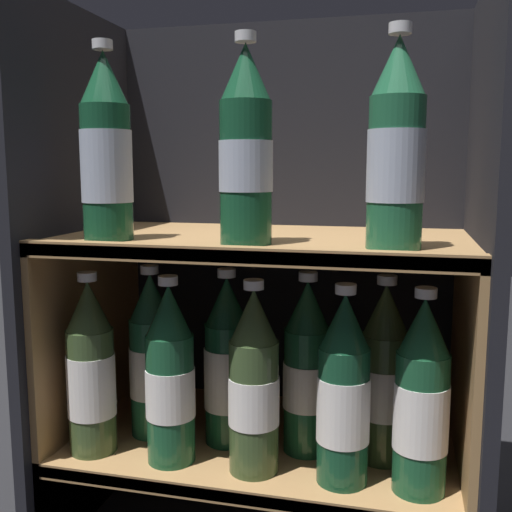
% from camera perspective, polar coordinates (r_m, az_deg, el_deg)
% --- Properties ---
extents(fridge_back_wall, '(0.70, 0.02, 0.91)m').
position_cam_1_polar(fridge_back_wall, '(1.19, 2.96, -0.40)').
color(fridge_back_wall, black).
rests_on(fridge_back_wall, ground_plane).
extents(fridge_side_left, '(0.02, 0.42, 0.91)m').
position_cam_1_polar(fridge_side_left, '(1.13, -16.29, -1.23)').
color(fridge_side_left, black).
rests_on(fridge_side_left, ground_plane).
extents(fridge_side_right, '(0.02, 0.42, 0.91)m').
position_cam_1_polar(fridge_side_right, '(0.98, 20.49, -2.80)').
color(fridge_side_right, black).
rests_on(fridge_side_right, ground_plane).
extents(shelf_lower, '(0.66, 0.38, 0.18)m').
position_cam_1_polar(shelf_lower, '(1.09, 0.61, -18.40)').
color(shelf_lower, '#9E7547').
rests_on(shelf_lower, ground_plane).
extents(shelf_upper, '(0.66, 0.38, 0.53)m').
position_cam_1_polar(shelf_upper, '(1.01, 0.68, -5.83)').
color(shelf_upper, '#9E7547').
rests_on(shelf_upper, ground_plane).
extents(bottle_upper_front_0, '(0.08, 0.08, 0.30)m').
position_cam_1_polar(bottle_upper_front_0, '(0.95, -14.08, 9.47)').
color(bottle_upper_front_0, '#144228').
rests_on(bottle_upper_front_0, shelf_upper).
extents(bottle_upper_front_1, '(0.08, 0.08, 0.30)m').
position_cam_1_polar(bottle_upper_front_1, '(0.87, -1.15, 9.98)').
color(bottle_upper_front_1, '#144228').
rests_on(bottle_upper_front_1, shelf_upper).
extents(bottle_upper_front_2, '(0.08, 0.08, 0.30)m').
position_cam_1_polar(bottle_upper_front_2, '(0.84, 13.21, 9.73)').
color(bottle_upper_front_2, '#1E5638').
rests_on(bottle_upper_front_2, shelf_upper).
extents(bottle_lower_front_0, '(0.08, 0.08, 0.30)m').
position_cam_1_polar(bottle_lower_front_0, '(1.03, -15.45, -10.66)').
color(bottle_lower_front_0, '#384C28').
rests_on(bottle_lower_front_0, shelf_lower).
extents(bottle_lower_front_1, '(0.08, 0.08, 0.30)m').
position_cam_1_polar(bottle_lower_front_1, '(0.97, -8.18, -11.52)').
color(bottle_lower_front_1, '#194C2D').
rests_on(bottle_lower_front_1, shelf_lower).
extents(bottle_lower_front_2, '(0.08, 0.08, 0.30)m').
position_cam_1_polar(bottle_lower_front_2, '(0.93, -0.21, -12.31)').
color(bottle_lower_front_2, '#384C28').
rests_on(bottle_lower_front_2, shelf_lower).
extents(bottle_lower_front_3, '(0.08, 0.08, 0.30)m').
position_cam_1_polar(bottle_lower_front_3, '(0.91, 8.33, -12.99)').
color(bottle_lower_front_3, '#144228').
rests_on(bottle_lower_front_3, shelf_lower).
extents(bottle_lower_front_4, '(0.08, 0.08, 0.30)m').
position_cam_1_polar(bottle_lower_front_4, '(0.90, 15.48, -13.28)').
color(bottle_lower_front_4, '#194C2D').
rests_on(bottle_lower_front_4, shelf_lower).
extents(bottle_lower_back_0, '(0.08, 0.08, 0.30)m').
position_cam_1_polar(bottle_lower_back_0, '(1.07, -9.89, -9.66)').
color(bottle_lower_back_0, '#1E5638').
rests_on(bottle_lower_back_0, shelf_lower).
extents(bottle_lower_back_1, '(0.08, 0.08, 0.30)m').
position_cam_1_polar(bottle_lower_back_1, '(1.02, -2.76, -10.42)').
color(bottle_lower_back_1, '#144228').
rests_on(bottle_lower_back_1, shelf_lower).
extents(bottle_lower_back_2, '(0.08, 0.08, 0.30)m').
position_cam_1_polar(bottle_lower_back_2, '(0.99, 4.88, -10.91)').
color(bottle_lower_back_2, '#194C2D').
rests_on(bottle_lower_back_2, shelf_lower).
extents(bottle_lower_back_3, '(0.08, 0.08, 0.30)m').
position_cam_1_polar(bottle_lower_back_3, '(0.98, 12.10, -11.29)').
color(bottle_lower_back_3, '#384C28').
rests_on(bottle_lower_back_3, shelf_lower).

